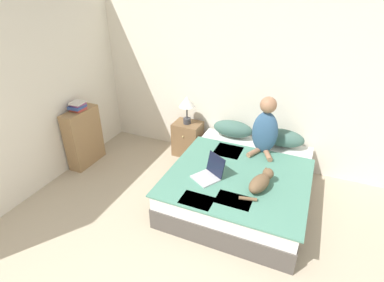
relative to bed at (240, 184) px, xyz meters
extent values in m
cube|color=silver|center=(-0.04, 1.03, 1.04)|extent=(6.11, 0.05, 2.55)
cube|color=silver|center=(-2.62, -0.67, 1.04)|extent=(0.05, 4.35, 2.55)
cube|color=#4C4742|center=(0.00, 0.01, -0.10)|extent=(1.63, 1.92, 0.27)
cube|color=silver|center=(0.00, 0.01, 0.13)|extent=(1.60, 1.89, 0.18)
cube|color=#4C8470|center=(0.00, -0.18, 0.23)|extent=(1.68, 1.53, 0.02)
cube|color=silver|center=(-0.29, -0.80, 0.23)|extent=(0.36, 0.25, 0.01)
cube|color=silver|center=(-0.29, 0.35, 0.23)|extent=(0.36, 0.36, 0.01)
cube|color=silver|center=(0.08, -0.63, 0.23)|extent=(0.39, 0.25, 0.01)
ellipsoid|color=#42665B|center=(-0.37, 0.80, 0.36)|extent=(0.60, 0.28, 0.25)
ellipsoid|color=#42665B|center=(0.37, 0.80, 0.36)|extent=(0.60, 0.28, 0.25)
ellipsoid|color=#33567A|center=(0.15, 0.52, 0.54)|extent=(0.34, 0.19, 0.60)
sphere|color=#9E7051|center=(0.15, 0.52, 0.93)|extent=(0.21, 0.21, 0.21)
cylinder|color=#9E7051|center=(0.06, 0.40, 0.27)|extent=(0.16, 0.25, 0.07)
cylinder|color=#9E7051|center=(0.25, 0.40, 0.27)|extent=(0.16, 0.25, 0.07)
ellipsoid|color=brown|center=(0.29, -0.35, 0.33)|extent=(0.27, 0.39, 0.18)
sphere|color=brown|center=(0.35, -0.16, 0.36)|extent=(0.13, 0.13, 0.13)
cone|color=brown|center=(0.31, -0.15, 0.41)|extent=(0.06, 0.06, 0.06)
cone|color=brown|center=(0.38, -0.17, 0.41)|extent=(0.06, 0.06, 0.06)
cylinder|color=brown|center=(0.22, -0.58, 0.26)|extent=(0.20, 0.08, 0.04)
cube|color=#B7B7BC|center=(-0.34, -0.40, 0.25)|extent=(0.37, 0.36, 0.02)
cube|color=black|center=(-0.26, -0.26, 0.38)|extent=(0.27, 0.20, 0.25)
cube|color=brown|center=(-1.11, 0.78, 0.05)|extent=(0.44, 0.35, 0.56)
sphere|color=tan|center=(-1.11, 0.60, 0.17)|extent=(0.03, 0.03, 0.03)
cylinder|color=#38383D|center=(-1.11, 0.77, 0.37)|extent=(0.12, 0.12, 0.09)
cylinder|color=#38383D|center=(-1.11, 0.77, 0.52)|extent=(0.02, 0.02, 0.20)
cone|color=white|center=(-1.11, 0.77, 0.70)|extent=(0.24, 0.24, 0.17)
cube|color=#99754C|center=(-2.46, -0.10, 0.21)|extent=(0.22, 0.60, 0.89)
cube|color=#B24238|center=(-2.46, -0.09, 0.68)|extent=(0.19, 0.19, 0.04)
cube|color=#334C8E|center=(-2.46, -0.10, 0.72)|extent=(0.20, 0.22, 0.04)
cube|color=#844270|center=(-2.46, -0.09, 0.75)|extent=(0.18, 0.20, 0.03)
cube|color=beige|center=(-2.45, -0.09, 0.78)|extent=(0.18, 0.20, 0.03)
camera|label=1|loc=(0.67, -3.14, 2.37)|focal=28.00mm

